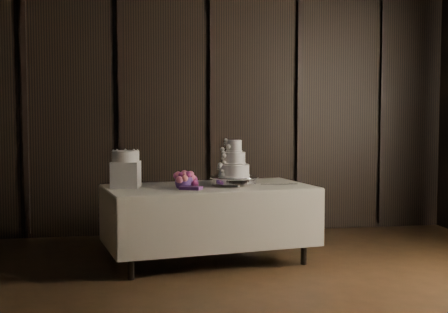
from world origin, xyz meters
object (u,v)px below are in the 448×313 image
bouquet (184,181)px  small_cake (126,156)px  wedding_cake (232,162)px  box_pedestal (126,174)px  display_table (209,221)px  cake_stand (234,181)px

bouquet → small_cake: (-0.55, 0.15, 0.23)m
wedding_cake → small_cake: bearing=160.5°
box_pedestal → display_table: bearing=-2.6°
cake_stand → box_pedestal: 1.06m
display_table → box_pedestal: bearing=167.8°
wedding_cake → small_cake: size_ratio=1.38×
cake_stand → small_cake: size_ratio=1.86×
small_cake → display_table: bearing=-2.6°
cake_stand → small_cake: small_cake is taller
cake_stand → bouquet: bouquet is taller
display_table → small_cake: size_ratio=8.19×
bouquet → box_pedestal: box_pedestal is taller
box_pedestal → small_cake: small_cake is taller
cake_stand → bouquet: (-0.51, -0.13, 0.03)m
cake_stand → wedding_cake: size_ratio=1.34×
small_cake → bouquet: bearing=-15.7°
bouquet → wedding_cake: bearing=13.0°
bouquet → box_pedestal: 0.57m
display_table → bouquet: bouquet is taller
bouquet → small_cake: bearing=164.3°
cake_stand → bouquet: bearing=-166.0°
cake_stand → wedding_cake: wedding_cake is taller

